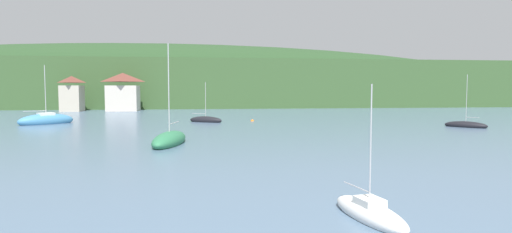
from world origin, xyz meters
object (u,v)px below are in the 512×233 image
sailboat_mid_3 (169,140)px  shore_building_westcentral (123,92)px  sailboat_far_6 (46,120)px  shore_building_west (72,94)px  sailboat_near_0 (369,213)px  sailboat_far_1 (206,120)px  sailboat_far_2 (466,125)px  mooring_buoy_near (252,121)px

sailboat_mid_3 → shore_building_westcentral: bearing=-155.0°
sailboat_far_6 → sailboat_mid_3: bearing=-92.0°
shore_building_west → sailboat_near_0: (33.73, -77.42, -3.41)m
sailboat_near_0 → shore_building_west: bearing=-167.3°
shore_building_westcentral → sailboat_far_1: shore_building_westcentral is taller
sailboat_far_2 → sailboat_far_6: 54.99m
shore_building_west → sailboat_mid_3: 61.07m
mooring_buoy_near → sailboat_far_6: bearing=-177.3°
sailboat_near_0 → sailboat_mid_3: (-8.95, 21.70, 0.12)m
sailboat_mid_3 → sailboat_far_2: bearing=118.4°
sailboat_mid_3 → sailboat_far_6: 29.38m
sailboat_mid_3 → sailboat_far_6: bearing=-130.7°
sailboat_near_0 → mooring_buoy_near: sailboat_near_0 is taller
sailboat_near_0 → sailboat_mid_3: size_ratio=0.57×
sailboat_mid_3 → shore_building_west: bearing=-145.3°
sailboat_near_0 → sailboat_far_6: size_ratio=0.61×
sailboat_far_2 → mooring_buoy_near: bearing=22.8°
shore_building_west → sailboat_far_6: bearing=-78.8°
shore_building_west → sailboat_far_6: sailboat_far_6 is taller
sailboat_near_0 → sailboat_far_2: sailboat_far_2 is taller
sailboat_near_0 → sailboat_far_1: (-5.69, 45.04, 0.04)m
shore_building_westcentral → shore_building_west: bearing=-177.0°
sailboat_mid_3 → sailboat_far_6: (-18.32, 22.97, 0.13)m
sailboat_far_2 → sailboat_far_6: (-53.72, 11.72, 0.24)m
shore_building_west → sailboat_mid_3: bearing=-66.0°
shore_building_westcentral → sailboat_far_2: bearing=-42.1°
shore_building_westcentral → sailboat_mid_3: size_ratio=0.91×
sailboat_far_2 → shore_building_westcentral: bearing=8.0°
sailboat_far_1 → sailboat_mid_3: bearing=-66.0°
sailboat_far_1 → sailboat_far_2: bearing=11.3°
mooring_buoy_near → shore_building_west: bearing=138.0°
shore_building_westcentral → sailboat_far_1: 37.53m
sailboat_far_1 → mooring_buoy_near: size_ratio=12.26×
shore_building_west → sailboat_far_1: size_ratio=1.24×
shore_building_west → sailboat_near_0: size_ratio=1.45×
shore_building_westcentral → sailboat_far_1: bearing=-61.9°
shore_building_westcentral → sailboat_near_0: (23.29, -77.97, -3.78)m
sailboat_near_0 → shore_building_westcentral: bearing=-174.2°
sailboat_far_1 → sailboat_mid_3: (-3.27, -23.33, 0.08)m
shore_building_west → sailboat_far_2: size_ratio=1.10×
sailboat_far_1 → sailboat_far_2: 34.33m
sailboat_far_2 → mooring_buoy_near: size_ratio=13.92×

